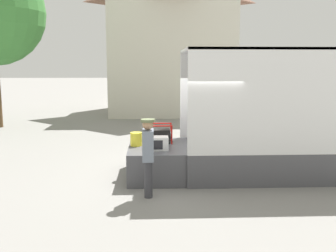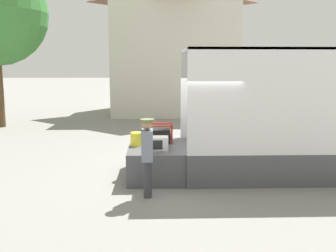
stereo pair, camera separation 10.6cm
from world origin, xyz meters
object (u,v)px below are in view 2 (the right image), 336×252
microwave (158,143)px  orange_bucket (136,139)px  portable_generator (162,136)px  box_truck (333,140)px  worker_person (147,150)px

microwave → orange_bucket: orange_bucket is taller
portable_generator → orange_bucket: portable_generator is taller
microwave → orange_bucket: size_ratio=1.46×
box_truck → portable_generator: size_ratio=11.26×
box_truck → portable_generator: (-4.51, 0.39, 0.07)m
worker_person → portable_generator: bearing=80.5°
microwave → portable_generator: portable_generator is taller
box_truck → orange_bucket: (-5.17, 0.03, 0.06)m
orange_bucket → worker_person: worker_person is taller
orange_bucket → microwave: bearing=-42.4°
portable_generator → worker_person: 2.07m
box_truck → orange_bucket: bearing=179.7°
microwave → portable_generator: bearing=82.8°
microwave → worker_person: (-0.23, -1.18, 0.11)m
microwave → orange_bucket: (-0.55, 0.51, 0.01)m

